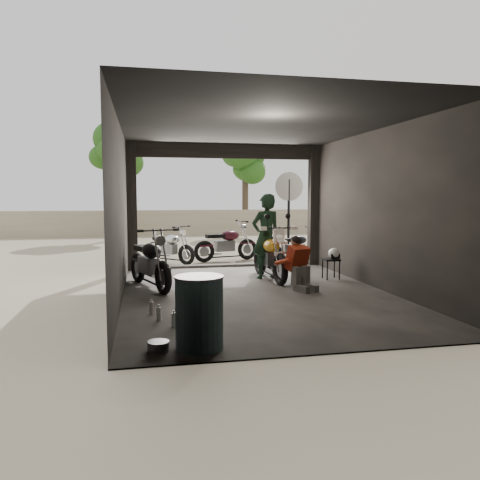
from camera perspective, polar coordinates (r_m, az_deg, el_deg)
name	(u,v)px	position (r m, az deg, el deg)	size (l,w,h in m)	color
ground	(257,294)	(9.01, 2.07, -6.64)	(80.00, 80.00, 0.00)	#7A6D56
garage	(251,226)	(9.37, 1.31, 1.72)	(7.00, 7.13, 3.20)	#2D2B28
boundary_wall	(188,222)	(22.70, -6.30, 2.15)	(18.00, 0.30, 1.20)	gray
tree_left	(121,147)	(21.19, -14.26, 10.96)	(2.20, 2.20, 5.60)	#382B1E
tree_right	(245,161)	(23.15, 0.64, 9.58)	(2.20, 2.20, 5.00)	#382B1E
main_bike	(270,252)	(10.43, 3.63, -1.52)	(0.77, 1.87, 1.25)	beige
left_bike	(149,258)	(9.64, -10.99, -2.17)	(0.76, 1.85, 1.25)	black
outside_bike_a	(169,244)	(13.16, -8.62, -0.52)	(0.65, 1.58, 1.07)	black
outside_bike_b	(226,241)	(13.46, -1.69, -0.12)	(0.71, 1.73, 1.17)	#3E0E1A
outside_bike_c	(294,245)	(13.20, 6.62, -0.59)	(0.62, 1.50, 1.02)	black
rider	(266,237)	(10.54, 3.18, 0.42)	(0.70, 0.46, 1.93)	black
mechanic	(301,265)	(9.30, 7.42, -3.03)	(0.53, 0.72, 1.05)	#AB3416
stool	(331,262)	(10.68, 11.04, -2.63)	(0.34, 0.34, 0.48)	black
helmet	(334,253)	(10.62, 11.38, -1.62)	(0.26, 0.27, 0.24)	silver
oil_drum	(199,314)	(5.78, -4.98, -8.92)	(0.58, 0.58, 0.91)	#3F626A
sign_post	(289,200)	(14.11, 5.98, 4.91)	(0.86, 0.08, 2.59)	black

